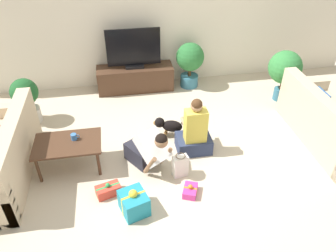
{
  "coord_description": "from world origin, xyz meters",
  "views": [
    {
      "loc": [
        -0.74,
        -3.56,
        3.28
      ],
      "look_at": [
        -0.07,
        0.31,
        0.45
      ],
      "focal_mm": 35.0,
      "sensor_mm": 36.0,
      "label": 1
    }
  ],
  "objects_px": {
    "gift_box_c": "(108,190)",
    "gift_bag_a": "(180,166)",
    "tv": "(134,50)",
    "person_sitting": "(194,133)",
    "dog": "(169,125)",
    "gift_box_b": "(134,203)",
    "potted_plant_corner_left": "(26,98)",
    "mug": "(74,137)",
    "sofa_left": "(0,159)",
    "coffee_table": "(68,146)",
    "gift_box_a": "(190,191)",
    "person_kneeling": "(148,150)",
    "potted_plant_corner_right": "(285,69)",
    "sofa_right": "(327,125)",
    "potted_plant_back_right": "(190,61)",
    "tv_console": "(135,78)"
  },
  "relations": [
    {
      "from": "gift_box_c",
      "to": "gift_bag_a",
      "type": "height_order",
      "value": "gift_bag_a"
    },
    {
      "from": "tv",
      "to": "person_sitting",
      "type": "distance_m",
      "value": 2.27
    },
    {
      "from": "dog",
      "to": "gift_box_b",
      "type": "relative_size",
      "value": 1.26
    },
    {
      "from": "potted_plant_corner_left",
      "to": "mug",
      "type": "relative_size",
      "value": 6.77
    },
    {
      "from": "sofa_left",
      "to": "dog",
      "type": "relative_size",
      "value": 3.65
    },
    {
      "from": "coffee_table",
      "to": "gift_bag_a",
      "type": "xyz_separation_m",
      "value": [
        1.52,
        -0.44,
        -0.22
      ]
    },
    {
      "from": "gift_box_c",
      "to": "person_sitting",
      "type": "bearing_deg",
      "value": 27.71
    },
    {
      "from": "coffee_table",
      "to": "gift_box_c",
      "type": "relative_size",
      "value": 2.61
    },
    {
      "from": "gift_box_a",
      "to": "gift_bag_a",
      "type": "relative_size",
      "value": 0.83
    },
    {
      "from": "potted_plant_corner_left",
      "to": "person_kneeling",
      "type": "xyz_separation_m",
      "value": [
        1.87,
        -1.51,
        -0.15
      ]
    },
    {
      "from": "gift_bag_a",
      "to": "potted_plant_corner_right",
      "type": "bearing_deg",
      "value": 37.03
    },
    {
      "from": "gift_bag_a",
      "to": "sofa_right",
      "type": "bearing_deg",
      "value": 9.31
    },
    {
      "from": "mug",
      "to": "gift_bag_a",
      "type": "bearing_deg",
      "value": -19.24
    },
    {
      "from": "sofa_right",
      "to": "gift_bag_a",
      "type": "relative_size",
      "value": 5.43
    },
    {
      "from": "tv",
      "to": "potted_plant_back_right",
      "type": "height_order",
      "value": "tv"
    },
    {
      "from": "potted_plant_corner_left",
      "to": "mug",
      "type": "distance_m",
      "value": 1.52
    },
    {
      "from": "sofa_right",
      "to": "gift_box_a",
      "type": "distance_m",
      "value": 2.51
    },
    {
      "from": "sofa_right",
      "to": "person_kneeling",
      "type": "relative_size",
      "value": 2.47
    },
    {
      "from": "potted_plant_corner_left",
      "to": "dog",
      "type": "distance_m",
      "value": 2.44
    },
    {
      "from": "gift_box_c",
      "to": "mug",
      "type": "relative_size",
      "value": 2.95
    },
    {
      "from": "sofa_left",
      "to": "gift_box_b",
      "type": "xyz_separation_m",
      "value": [
        1.74,
        -0.96,
        -0.15
      ]
    },
    {
      "from": "sofa_right",
      "to": "mug",
      "type": "relative_size",
      "value": 16.25
    },
    {
      "from": "potted_plant_back_right",
      "to": "mug",
      "type": "height_order",
      "value": "potted_plant_back_right"
    },
    {
      "from": "coffee_table",
      "to": "dog",
      "type": "xyz_separation_m",
      "value": [
        1.51,
        0.48,
        -0.18
      ]
    },
    {
      "from": "tv",
      "to": "gift_box_c",
      "type": "xyz_separation_m",
      "value": [
        -0.62,
        -2.79,
        -0.76
      ]
    },
    {
      "from": "sofa_right",
      "to": "gift_box_b",
      "type": "relative_size",
      "value": 4.59
    },
    {
      "from": "gift_box_b",
      "to": "person_kneeling",
      "type": "bearing_deg",
      "value": 70.25
    },
    {
      "from": "potted_plant_corner_right",
      "to": "gift_box_b",
      "type": "distance_m",
      "value": 3.77
    },
    {
      "from": "tv",
      "to": "potted_plant_corner_right",
      "type": "height_order",
      "value": "tv"
    },
    {
      "from": "coffee_table",
      "to": "tv_console",
      "type": "distance_m",
      "value": 2.44
    },
    {
      "from": "gift_box_a",
      "to": "sofa_left",
      "type": "bearing_deg",
      "value": 162.41
    },
    {
      "from": "potted_plant_corner_right",
      "to": "gift_box_c",
      "type": "distance_m",
      "value": 3.86
    },
    {
      "from": "tv",
      "to": "person_kneeling",
      "type": "height_order",
      "value": "tv"
    },
    {
      "from": "sofa_left",
      "to": "gift_box_b",
      "type": "bearing_deg",
      "value": 61.22
    },
    {
      "from": "sofa_right",
      "to": "tv",
      "type": "bearing_deg",
      "value": 52.17
    },
    {
      "from": "sofa_left",
      "to": "potted_plant_corner_left",
      "type": "bearing_deg",
      "value": 173.6
    },
    {
      "from": "potted_plant_corner_right",
      "to": "gift_bag_a",
      "type": "height_order",
      "value": "potted_plant_corner_right"
    },
    {
      "from": "gift_bag_a",
      "to": "tv",
      "type": "bearing_deg",
      "value": 98.63
    },
    {
      "from": "gift_box_b",
      "to": "tv_console",
      "type": "bearing_deg",
      "value": 84.48
    },
    {
      "from": "person_kneeling",
      "to": "mug",
      "type": "bearing_deg",
      "value": 131.91
    },
    {
      "from": "sofa_right",
      "to": "potted_plant_corner_right",
      "type": "height_order",
      "value": "potted_plant_corner_right"
    },
    {
      "from": "sofa_left",
      "to": "gift_box_a",
      "type": "relative_size",
      "value": 6.5
    },
    {
      "from": "gift_box_c",
      "to": "person_kneeling",
      "type": "bearing_deg",
      "value": 36.3
    },
    {
      "from": "coffee_table",
      "to": "person_kneeling",
      "type": "xyz_separation_m",
      "value": [
        1.1,
        -0.2,
        -0.07
      ]
    },
    {
      "from": "gift_box_b",
      "to": "potted_plant_corner_left",
      "type": "bearing_deg",
      "value": 124.93
    },
    {
      "from": "tv_console",
      "to": "potted_plant_back_right",
      "type": "height_order",
      "value": "potted_plant_back_right"
    },
    {
      "from": "person_sitting",
      "to": "gift_bag_a",
      "type": "bearing_deg",
      "value": 57.87
    },
    {
      "from": "sofa_right",
      "to": "mug",
      "type": "xyz_separation_m",
      "value": [
        -3.86,
        0.1,
        0.19
      ]
    },
    {
      "from": "tv_console",
      "to": "potted_plant_back_right",
      "type": "bearing_deg",
      "value": -2.62
    },
    {
      "from": "potted_plant_back_right",
      "to": "tv",
      "type": "bearing_deg",
      "value": 177.38
    }
  ]
}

